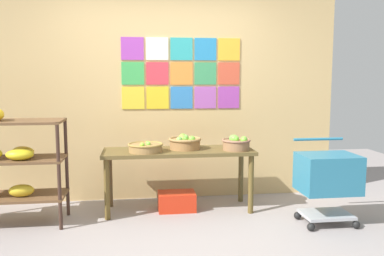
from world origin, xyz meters
The scene contains 9 objects.
ground centered at (0.00, 0.00, 0.00)m, with size 9.08×9.08×0.00m, color gray.
back_wall_with_art centered at (0.00, 1.57, 1.40)m, with size 4.36×0.07×2.79m.
banana_shelf_unit centered at (-1.62, 0.79, 0.71)m, with size 1.04×0.49×1.21m.
display_table centered at (0.15, 1.05, 0.60)m, with size 1.68×0.56×0.69m.
fruit_basket_back_left centered at (-0.22, 0.96, 0.75)m, with size 0.38×0.38×0.12m.
fruit_basket_left centered at (0.79, 0.95, 0.77)m, with size 0.32×0.32×0.17m.
fruit_basket_back_right centered at (0.23, 1.09, 0.77)m, with size 0.37×0.37×0.17m.
produce_crate_under_table centered at (0.13, 1.04, 0.10)m, with size 0.42×0.28×0.21m, color red.
shopping_cart centered at (1.61, 0.39, 0.50)m, with size 0.57×0.48×0.86m.
Camera 1 is at (-0.29, -3.42, 1.49)m, focal length 38.04 mm.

